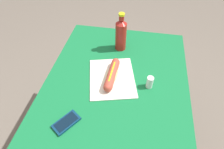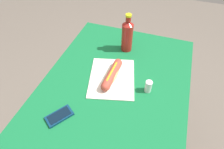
% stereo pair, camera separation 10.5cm
% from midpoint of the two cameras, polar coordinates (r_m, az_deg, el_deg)
% --- Properties ---
extents(ground_plane, '(6.00, 6.00, 0.00)m').
position_cam_midpoint_polar(ground_plane, '(1.70, 1.99, -21.22)').
color(ground_plane, '#6B6056').
rests_on(ground_plane, ground).
extents(dining_table, '(1.14, 0.79, 0.78)m').
position_cam_midpoint_polar(dining_table, '(1.14, 2.80, -9.46)').
color(dining_table, brown).
rests_on(dining_table, ground).
extents(paper_wrapper, '(0.36, 0.32, 0.01)m').
position_cam_midpoint_polar(paper_wrapper, '(1.07, 2.81, -1.14)').
color(paper_wrapper, silver).
rests_on(paper_wrapper, dining_table).
extents(hot_dog, '(0.24, 0.07, 0.05)m').
position_cam_midpoint_polar(hot_dog, '(1.04, 2.86, -0.11)').
color(hot_dog, '#DBB26B').
rests_on(hot_dog, paper_wrapper).
extents(cell_phone, '(0.14, 0.13, 0.01)m').
position_cam_midpoint_polar(cell_phone, '(0.94, -12.50, -12.31)').
color(cell_phone, '#0A2D4C').
rests_on(cell_phone, dining_table).
extents(soda_bottle, '(0.07, 0.07, 0.25)m').
position_cam_midpoint_polar(soda_bottle, '(1.20, 7.17, 11.58)').
color(soda_bottle, maroon).
rests_on(soda_bottle, dining_table).
extents(salt_shaker, '(0.04, 0.04, 0.07)m').
position_cam_midpoint_polar(salt_shaker, '(1.01, 13.86, -3.69)').
color(salt_shaker, silver).
rests_on(salt_shaker, dining_table).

